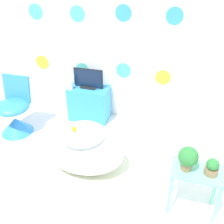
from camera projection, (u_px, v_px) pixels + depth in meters
wall_back_dotted at (100, 30)px, 3.56m from camera, size 4.60×0.05×2.60m
rug at (82, 174)px, 3.05m from camera, size 1.31×0.83×0.01m
bathtub at (84, 150)px, 3.04m from camera, size 0.94×0.64×0.50m
rubber_duck at (74, 129)px, 2.90m from camera, size 0.06×0.06×0.07m
chair at (15, 115)px, 3.64m from camera, size 0.47×0.47×0.80m
tv_cabinet at (89, 103)px, 3.95m from camera, size 0.58×0.35×0.52m
tv at (88, 79)px, 3.75m from camera, size 0.44×0.12×0.29m
vase at (70, 85)px, 3.74m from camera, size 0.08×0.08×0.15m
side_table at (196, 179)px, 2.45m from camera, size 0.48×0.29×0.51m
potted_plant_left at (188, 157)px, 2.33m from camera, size 0.18×0.18×0.24m
potted_plant_right at (212, 167)px, 2.31m from camera, size 0.12×0.12×0.17m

